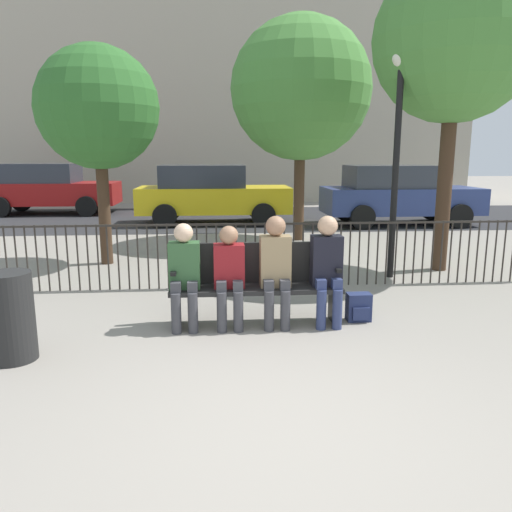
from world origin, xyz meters
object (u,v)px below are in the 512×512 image
backpack (359,307)px  tree_2 (455,40)px  lamp_post (398,129)px  trash_bin (10,317)px  park_bench (255,280)px  seated_person_1 (229,271)px  seated_person_3 (327,264)px  tree_1 (98,109)px  seated_person_2 (276,265)px  parked_car_1 (398,194)px  tree_0 (301,90)px  seated_person_0 (184,270)px  parked_car_2 (211,193)px  parked_car_0 (48,188)px

backpack → tree_2: bearing=49.9°
lamp_post → trash_bin: 5.80m
park_bench → seated_person_1: size_ratio=1.69×
seated_person_1 → backpack: bearing=3.3°
backpack → seated_person_3: bearing=-168.9°
tree_2 → trash_bin: (-5.67, -3.33, -3.21)m
tree_1 → tree_2: bearing=-9.5°
seated_person_2 → tree_2: tree_2 is taller
seated_person_1 → parked_car_1: size_ratio=0.27×
tree_0 → lamp_post: (0.88, -3.61, -0.99)m
tree_2 → lamp_post: 1.73m
seated_person_2 → tree_1: bearing=126.6°
tree_2 → seated_person_0: bearing=-147.9°
trash_bin → backpack: bearing=13.4°
lamp_post → seated_person_0: bearing=-145.5°
seated_person_1 → seated_person_2: bearing=0.7°
seated_person_3 → seated_person_2: bearing=180.0°
park_bench → tree_0: (1.42, 5.61, 2.78)m
seated_person_1 → parked_car_1: 9.36m
tree_2 → parked_car_2: (-3.87, 6.10, -2.80)m
seated_person_3 → parked_car_0: (-6.66, 11.35, 0.14)m
lamp_post → parked_car_2: lamp_post is taller
seated_person_3 → tree_0: tree_0 is taller
parked_car_2 → trash_bin: 9.61m
seated_person_0 → parked_car_2: 8.67m
parked_car_1 → parked_car_0: bearing=162.1°
seated_person_1 → seated_person_2: seated_person_2 is taller
tree_1 → parked_car_1: size_ratio=0.88×
seated_person_1 → seated_person_0: bearing=179.8°
seated_person_2 → parked_car_1: size_ratio=0.30×
seated_person_3 → tree_0: bearing=83.8°
park_bench → backpack: 1.25m
tree_0 → tree_2: bearing=-59.4°
parked_car_0 → tree_2: bearing=-43.8°
tree_1 → parked_car_1: tree_1 is taller
lamp_post → trash_bin: size_ratio=4.05×
parked_car_2 → tree_2: bearing=-57.6°
tree_1 → tree_2: size_ratio=0.75×
park_bench → parked_car_2: parked_car_2 is taller
seated_person_1 → trash_bin: size_ratio=1.35×
tree_0 → trash_bin: size_ratio=5.67×
tree_0 → lamp_post: size_ratio=1.40×
backpack → tree_1: 5.57m
seated_person_2 → parked_car_2: size_ratio=0.30×
lamp_post → parked_car_2: size_ratio=0.82×
seated_person_0 → trash_bin: seated_person_0 is taller
parked_car_0 → trash_bin: parked_car_0 is taller
seated_person_1 → seated_person_2: 0.52m
backpack → parked_car_1: (3.33, 7.92, 0.68)m
parked_car_2 → seated_person_3: bearing=-81.0°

